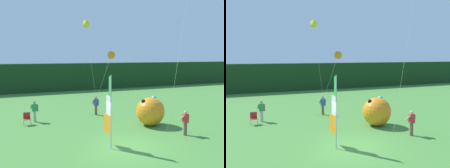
{
  "view_description": "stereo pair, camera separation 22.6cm",
  "coord_description": "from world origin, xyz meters",
  "views": [
    {
      "loc": [
        -5.9,
        -12.1,
        4.94
      ],
      "look_at": [
        0.34,
        2.5,
        3.19
      ],
      "focal_mm": 40.92,
      "sensor_mm": 36.0,
      "label": 1
    },
    {
      "loc": [
        -5.69,
        -12.19,
        4.94
      ],
      "look_at": [
        0.34,
        2.5,
        3.19
      ],
      "focal_mm": 40.92,
      "sensor_mm": 36.0,
      "label": 2
    }
  ],
  "objects": [
    {
      "name": "ground_plane",
      "position": [
        0.0,
        0.0,
        0.0
      ],
      "size": [
        120.0,
        120.0,
        0.0
      ],
      "primitive_type": "plane",
      "color": "#478438"
    },
    {
      "name": "distant_treeline",
      "position": [
        0.0,
        24.32,
        1.94
      ],
      "size": [
        80.0,
        2.4,
        3.89
      ],
      "primitive_type": "cube",
      "color": "#193819",
      "rests_on": "ground"
    },
    {
      "name": "banner_flag",
      "position": [
        -0.78,
        0.33,
        1.9
      ],
      "size": [
        0.06,
        1.03,
        3.96
      ],
      "color": "#B7B7BC",
      "rests_on": "ground"
    },
    {
      "name": "person_near_banner",
      "position": [
        -3.86,
        7.46,
        0.85
      ],
      "size": [
        0.55,
        0.48,
        1.6
      ],
      "color": "#B7B2A3",
      "rests_on": "ground"
    },
    {
      "name": "person_mid_field",
      "position": [
        1.15,
        7.84,
        0.84
      ],
      "size": [
        0.55,
        0.48,
        1.59
      ],
      "color": "brown",
      "rests_on": "ground"
    },
    {
      "name": "person_far_left",
      "position": [
        4.43,
        0.39,
        0.83
      ],
      "size": [
        0.55,
        0.48,
        1.57
      ],
      "color": "brown",
      "rests_on": "ground"
    },
    {
      "name": "inflatable_balloon",
      "position": [
        3.61,
        3.21,
        1.02
      ],
      "size": [
        2.03,
        2.03,
        2.09
      ],
      "color": "orange",
      "rests_on": "ground"
    },
    {
      "name": "folding_chair",
      "position": [
        -4.47,
        6.82,
        0.51
      ],
      "size": [
        0.51,
        0.51,
        0.89
      ],
      "color": "#BCBCC1",
      "rests_on": "ground"
    },
    {
      "name": "kite_orange_delta_0",
      "position": [
        1.98,
        6.5,
        5.0
      ],
      "size": [
        1.65,
        1.42,
        5.34
      ],
      "color": "brown",
      "rests_on": "ground"
    },
    {
      "name": "kite_yellow_delta_1",
      "position": [
        2.19,
        13.85,
        8.21
      ],
      "size": [
        0.89,
        3.31,
        8.67
      ],
      "color": "brown",
      "rests_on": "ground"
    }
  ]
}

